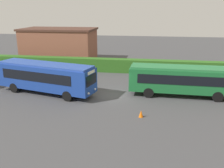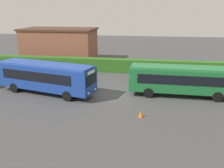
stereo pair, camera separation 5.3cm
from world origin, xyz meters
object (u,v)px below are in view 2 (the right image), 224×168
object	(u,v)px
bus_blue	(46,76)
person_right	(204,81)
person_center	(162,80)
traffic_cone	(141,114)
bus_green	(182,79)

from	to	relation	value
bus_blue	person_right	size ratio (longest dim) A/B	5.98
person_center	traffic_cone	size ratio (longest dim) A/B	2.77
person_center	bus_green	bearing A→B (deg)	-3.66
traffic_cone	person_center	bearing A→B (deg)	76.79
bus_green	person_center	distance (m)	3.08
bus_green	person_right	bearing A→B (deg)	44.12
bus_blue	person_center	size ratio (longest dim) A/B	6.50
bus_green	traffic_cone	bearing A→B (deg)	-121.94
bus_blue	bus_green	bearing A→B (deg)	19.41
bus_green	traffic_cone	size ratio (longest dim) A/B	17.53
person_right	traffic_cone	bearing A→B (deg)	79.19
person_center	traffic_cone	world-z (taller)	person_center
person_right	traffic_cone	xyz separation A→B (m)	(-6.28, -8.10, -0.65)
person_center	person_right	distance (m)	4.39
bus_green	traffic_cone	xyz separation A→B (m)	(-3.75, -5.75, -1.45)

